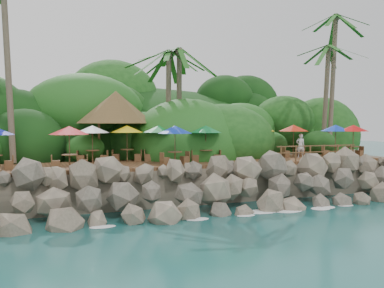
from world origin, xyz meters
name	(u,v)px	position (x,y,z in m)	size (l,w,h in m)	color
ground	(236,217)	(0.00, 0.00, 0.00)	(140.00, 140.00, 0.00)	#19514F
land_base	(149,166)	(0.00, 16.00, 1.05)	(32.00, 25.20, 2.10)	gray
jungle_hill	(128,169)	(0.00, 23.50, 0.00)	(44.80, 28.00, 15.40)	#143811
seawall	(219,188)	(0.00, 2.00, 1.15)	(29.00, 4.00, 2.30)	gray
terrace	(192,163)	(0.00, 6.00, 2.20)	(26.00, 5.00, 0.20)	brown
jungle_foliage	(152,180)	(0.00, 15.00, 0.00)	(44.00, 16.00, 12.00)	#143811
foam_line	(233,215)	(0.00, 0.30, 0.03)	(25.20, 0.80, 0.06)	white
palms	(175,17)	(-0.13, 8.77, 11.92)	(34.46, 6.97, 13.19)	brown
palapa	(116,107)	(-3.97, 10.06, 5.79)	(5.34, 5.34, 4.60)	brown
dining_clusters	(198,131)	(0.43, 5.99, 4.19)	(25.28, 5.31, 2.28)	brown
railing	(317,151)	(7.80, 3.65, 2.91)	(6.10, 0.10, 1.00)	brown
waiter	(300,146)	(8.16, 5.97, 3.13)	(0.61, 0.40, 1.66)	silver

